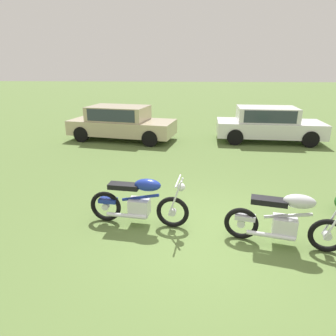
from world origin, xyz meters
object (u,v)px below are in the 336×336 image
(motorcycle_silver, at_px, (286,220))
(car_beige, at_px, (121,121))
(motorcycle_blue, at_px, (139,202))
(car_white, at_px, (268,122))

(motorcycle_silver, xyz_separation_m, car_beige, (-4.65, 7.74, 0.31))
(motorcycle_blue, height_order, motorcycle_silver, same)
(car_beige, bearing_deg, car_white, 11.98)
(car_white, bearing_deg, car_beige, -175.61)
(car_beige, bearing_deg, motorcycle_silver, -48.46)
(car_white, bearing_deg, motorcycle_blue, -116.70)
(motorcycle_silver, height_order, car_white, car_white)
(motorcycle_blue, distance_m, car_white, 8.46)
(motorcycle_silver, distance_m, car_white, 8.05)
(motorcycle_blue, bearing_deg, motorcycle_silver, -5.57)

